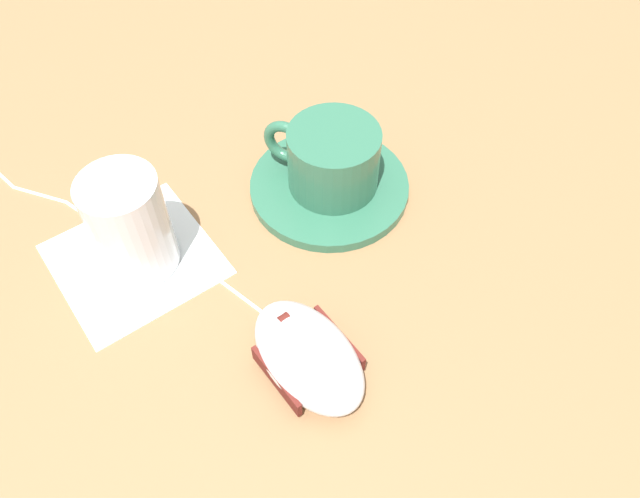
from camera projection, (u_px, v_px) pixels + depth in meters
The scene contains 7 objects.
ground_plane at pixel (221, 252), 0.56m from camera, with size 3.00×3.00×0.00m, color olive.
saucer at pixel (329, 187), 0.60m from camera, with size 0.15×0.15×0.01m, color #2D664C.
coffee_cup at pixel (331, 158), 0.57m from camera, with size 0.11×0.09×0.06m.
computer_mouse at pixel (308, 356), 0.47m from camera, with size 0.12×0.08×0.04m.
mouse_cable at pixel (63, 205), 0.59m from camera, with size 0.45×0.13×0.00m.
napkin_under_glass at pixel (135, 259), 0.55m from camera, with size 0.13×0.13×0.00m, color white.
drinking_glass at pixel (130, 225), 0.51m from camera, with size 0.06×0.06×0.10m, color silver.
Camera 1 is at (-0.30, 0.16, 0.45)m, focal length 35.00 mm.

